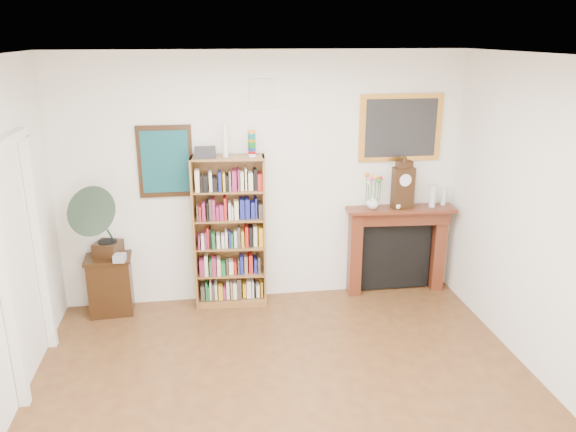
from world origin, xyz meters
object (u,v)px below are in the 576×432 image
at_px(flower_vase, 373,202).
at_px(teacup, 397,206).
at_px(side_cabinet, 111,285).
at_px(cd_stack, 120,258).
at_px(gramophone, 102,218).
at_px(bookshelf, 230,224).
at_px(mantel_clock, 403,186).
at_px(bottle_left, 433,197).
at_px(bottle_right, 444,197).
at_px(fireplace, 397,242).

xyz_separation_m(flower_vase, teacup, (0.27, -0.07, -0.04)).
height_order(side_cabinet, flower_vase, flower_vase).
bearing_deg(cd_stack, gramophone, 165.32).
bearing_deg(cd_stack, flower_vase, 4.29).
distance_m(cd_stack, flower_vase, 2.84).
bearing_deg(bookshelf, mantel_clock, 4.68).
distance_m(side_cabinet, mantel_clock, 3.43).
relative_size(bookshelf, bottle_left, 8.22).
height_order(cd_stack, bottle_right, bottle_right).
bearing_deg(side_cabinet, fireplace, -1.72).
xyz_separation_m(teacup, bottle_left, (0.42, 0.03, 0.09)).
height_order(bookshelf, bottle_right, bookshelf).
height_order(bookshelf, cd_stack, bookshelf).
relative_size(mantel_clock, bottle_left, 2.28).
xyz_separation_m(mantel_clock, flower_vase, (-0.34, 0.03, -0.19)).
height_order(bookshelf, mantel_clock, bookshelf).
bearing_deg(bottle_right, side_cabinet, -178.81).
distance_m(bookshelf, mantel_clock, 2.00).
xyz_separation_m(fireplace, bottle_left, (0.36, -0.08, 0.56)).
bearing_deg(teacup, bookshelf, 178.81).
distance_m(flower_vase, teacup, 0.28).
distance_m(bookshelf, fireplace, 1.99).
bearing_deg(mantel_clock, bookshelf, 174.49).
bearing_deg(bookshelf, gramophone, -169.00).
bearing_deg(bottle_right, fireplace, 177.41).
bearing_deg(mantel_clock, teacup, -155.28).
bearing_deg(bottle_right, teacup, -171.86).
bearing_deg(bottle_left, gramophone, -177.89).
relative_size(bookshelf, fireplace, 1.56).
bearing_deg(flower_vase, mantel_clock, -4.88).
relative_size(side_cabinet, bottle_left, 2.76).
bearing_deg(fireplace, bookshelf, -174.25).
bearing_deg(mantel_clock, gramophone, 177.04).
relative_size(cd_stack, mantel_clock, 0.22).
bearing_deg(bottle_right, cd_stack, -176.46).
distance_m(flower_vase, bottle_right, 0.85).
bearing_deg(mantel_clock, cd_stack, 177.82).
relative_size(flower_vase, teacup, 1.89).
xyz_separation_m(fireplace, cd_stack, (-3.13, -0.25, 0.09)).
height_order(gramophone, flower_vase, gramophone).
xyz_separation_m(side_cabinet, fireplace, (3.28, 0.10, 0.28)).
xyz_separation_m(gramophone, cd_stack, (0.14, -0.04, -0.44)).
bearing_deg(gramophone, bottle_right, 20.08).
bearing_deg(bookshelf, cd_stack, -166.49).
relative_size(side_cabinet, fireplace, 0.52).
relative_size(teacup, bottle_right, 0.40).
height_order(bookshelf, bottle_left, bookshelf).
bearing_deg(teacup, side_cabinet, 179.92).
bearing_deg(gramophone, bookshelf, 23.53).
xyz_separation_m(bookshelf, bottle_right, (2.48, 0.04, 0.20)).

